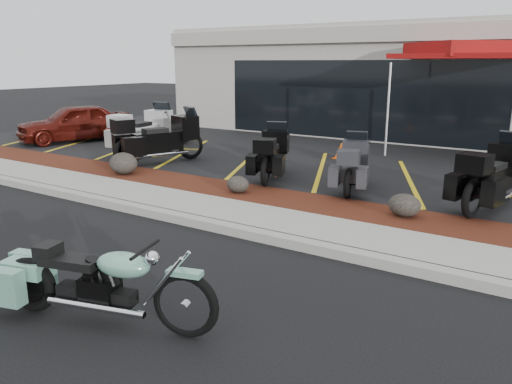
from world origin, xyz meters
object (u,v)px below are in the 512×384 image
Objects in this scene: traffic_cone at (341,150)px; popup_canopy at (464,53)px; hero_cruiser at (185,295)px; parked_car at (74,123)px; touring_white at (162,125)px.

popup_canopy reaches higher than traffic_cone.
parked_car reaches higher than hero_cruiser.
parked_car is at bearing 90.49° from touring_white.
parked_car is at bearing 131.18° from hero_cruiser.
parked_car is (-3.55, -0.44, -0.10)m from touring_white.
touring_white is 5.48m from traffic_cone.
traffic_cone is (5.25, 1.47, -0.49)m from touring_white.
touring_white is 0.68× the size of parked_car.
touring_white is at bearing 118.77° from hero_cruiser.
popup_canopy is at bearing 43.91° from parked_car.
traffic_cone is at bearing 34.12° from parked_car.
hero_cruiser is 12.14m from popup_canopy.
traffic_cone is (8.81, 1.91, -0.39)m from parked_car.
popup_canopy is at bearing -68.44° from touring_white.
hero_cruiser is 10.83m from touring_white.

